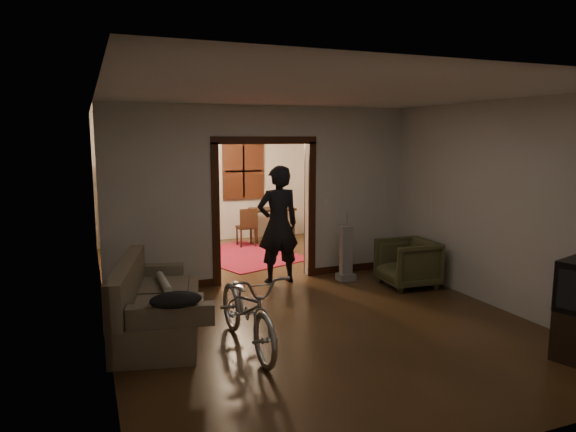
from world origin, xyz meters
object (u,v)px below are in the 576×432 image
sofa (159,297)px  locker (160,205)px  person (278,225)px  bicycle (248,308)px  armchair (407,263)px  desk (272,225)px

sofa → locker: bearing=94.6°
person → locker: 3.47m
bicycle → armchair: bicycle is taller
person → bicycle: bearing=61.0°
sofa → bicycle: bearing=-30.1°
person → desk: person is taller
sofa → desk: (3.14, 4.78, -0.09)m
bicycle → locker: 5.51m
sofa → bicycle: bicycle is taller
person → desk: bearing=-109.4°
armchair → locker: bearing=-138.2°
armchair → person: (-1.80, 0.95, 0.57)m
armchair → person: size_ratio=0.43×
bicycle → armchair: bearing=22.4°
sofa → desk: 5.72m
armchair → desk: (-0.72, 4.19, -0.01)m
bicycle → armchair: (3.02, 1.37, -0.08)m
bicycle → person: (1.23, 2.31, 0.49)m
bicycle → sofa: bearing=135.3°
locker → desk: bearing=-8.9°
person → desk: (1.07, 3.25, -0.58)m
sofa → desk: sofa is taller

